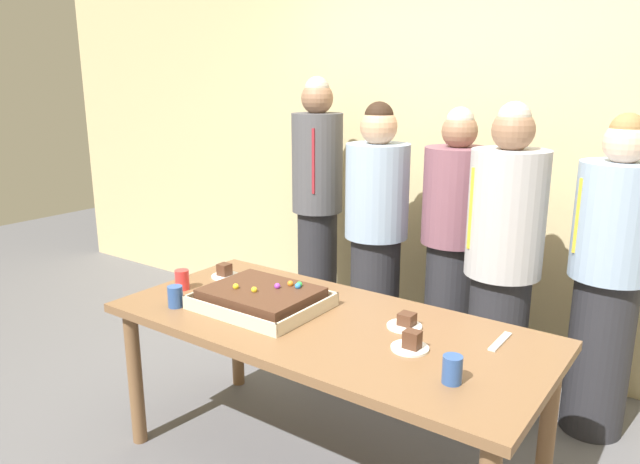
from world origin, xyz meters
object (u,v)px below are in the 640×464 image
Objects in this scene: plated_slice_far_left at (411,344)px; cake_server_utensil at (500,341)px; plated_slice_near_left at (406,323)px; drink_cup_nearest at (452,370)px; person_striped_tie_right at (317,208)px; person_left_edge_reaching at (608,278)px; party_table at (325,338)px; drink_cup_far_end at (175,297)px; plated_slice_near_right at (225,273)px; drink_cup_middle at (182,280)px; person_green_shirt_behind at (453,246)px; sheet_cake at (261,298)px; person_far_right_suit at (502,266)px; person_serving_front at (376,238)px.

plated_slice_far_left reaches higher than cake_server_utensil.
cake_server_utensil is at bearing 12.70° from plated_slice_near_left.
cake_server_utensil is at bearing 86.42° from drink_cup_nearest.
person_striped_tie_right is 1.10× the size of person_left_edge_reaching.
party_table is 0.72m from drink_cup_far_end.
person_striped_tie_right reaches higher than plated_slice_near_right.
drink_cup_middle is 0.06× the size of person_green_shirt_behind.
person_striped_tie_right is at bearing 127.19° from party_table.
sheet_cake is at bearing 0.02° from person_striped_tie_right.
person_left_edge_reaching is at bearing 33.64° from drink_cup_middle.
plated_slice_near_left is at bearing 32.03° from person_green_shirt_behind.
drink_cup_far_end is (-0.97, -0.41, 0.03)m from plated_slice_near_left.
party_table is at bearing 6.05° from sheet_cake.
sheet_cake is at bearing 0.01° from person_green_shirt_behind.
plated_slice_near_left is at bearing 25.16° from person_striped_tie_right.
cake_server_utensil is at bearing 45.81° from plated_slice_far_left.
plated_slice_near_right is 1.47m from cake_server_utensil.
person_far_right_suit is at bearing 36.70° from drink_cup_middle.
sheet_cake is 0.34× the size of person_serving_front.
person_green_shirt_behind is at bearing 85.67° from party_table.
drink_cup_nearest is 1.33m from drink_cup_far_end.
plated_slice_near_left is at bearing 11.62° from drink_cup_middle.
sheet_cake is at bearing 0.02° from person_serving_front.
cake_server_utensil is 1.11m from person_green_shirt_behind.
drink_cup_middle is (-0.82, -0.09, 0.13)m from party_table.
drink_cup_nearest is at bearing 39.60° from person_serving_front.
plated_slice_far_left is at bearing 2.29° from drink_cup_middle.
sheet_cake reaches higher than drink_cup_nearest.
person_striped_tie_right is (-1.32, 1.20, 0.17)m from plated_slice_far_left.
plated_slice_near_right reaches higher than party_table.
person_serving_front is (-0.01, 1.05, 0.06)m from sheet_cake.
drink_cup_nearest is 1.08m from person_far_right_suit.
person_green_shirt_behind is at bearing 70.63° from sheet_cake.
person_green_shirt_behind is (-0.61, 0.93, 0.08)m from cake_server_utensil.
person_striped_tie_right is at bearing 149.52° from cake_server_utensil.
party_table is at bearing -154.95° from plated_slice_near_left.
plated_slice_near_left is 1.50× the size of drink_cup_nearest.
plated_slice_near_right is at bearing -13.52° from person_left_edge_reaching.
person_serving_front is (0.43, 0.84, 0.08)m from plated_slice_near_right.
person_left_edge_reaching is at bearing 62.77° from person_striped_tie_right.
person_green_shirt_behind reaches higher than plated_slice_near_left.
person_far_right_suit reaches higher than plated_slice_far_left.
person_green_shirt_behind is 0.98m from person_striped_tie_right.
drink_cup_far_end is (0.16, -0.18, 0.00)m from drink_cup_middle.
person_serving_front reaches higher than drink_cup_middle.
sheet_cake is 0.48m from drink_cup_middle.
person_serving_front is at bearing 50.54° from person_striped_tie_right.
person_serving_front reaches higher than drink_cup_far_end.
drink_cup_far_end is 1.61m from person_far_right_suit.
plated_slice_near_left is 0.49m from drink_cup_nearest.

